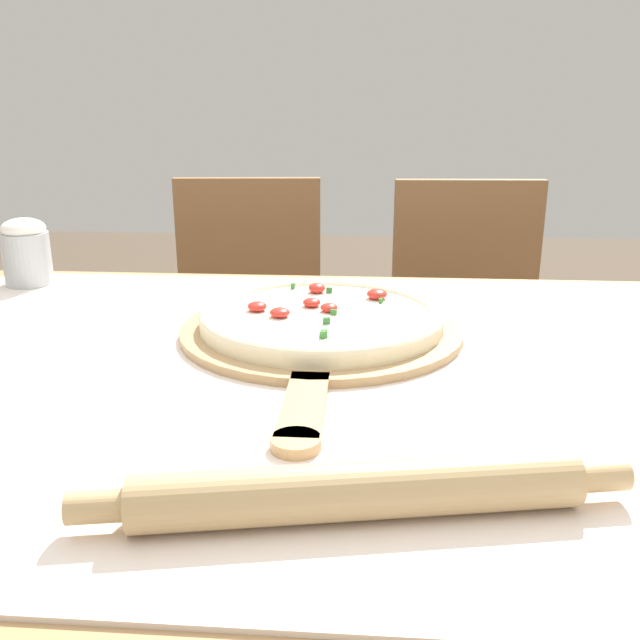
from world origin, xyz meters
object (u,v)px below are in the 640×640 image
object	(u,v)px
chair_right	(468,332)
flour_cup	(26,251)
pizza_peel	(321,333)
rolling_pin	(358,491)
chair_left	(248,327)
pizza	(321,317)

from	to	relation	value
chair_right	flour_cup	distance (m)	1.06
pizza_peel	rolling_pin	xyz separation A→B (m)	(0.06, -0.43, 0.02)
rolling_pin	chair_left	size ratio (longest dim) A/B	0.50
pizza_peel	pizza	size ratio (longest dim) A/B	1.64
pizza	chair_right	bearing A→B (deg)	66.62
flour_cup	pizza_peel	bearing A→B (deg)	-25.01
pizza	flour_cup	world-z (taller)	flour_cup
pizza_peel	rolling_pin	distance (m)	0.44
pizza	rolling_pin	bearing A→B (deg)	-82.22
chair_right	pizza_peel	bearing A→B (deg)	-115.96
pizza	chair_left	distance (m)	0.83
chair_left	flour_cup	xyz separation A→B (m)	(-0.31, -0.50, 0.30)
chair_left	flour_cup	size ratio (longest dim) A/B	7.38
pizza_peel	chair_right	world-z (taller)	chair_right
pizza	chair_right	distance (m)	0.86
pizza	flour_cup	size ratio (longest dim) A/B	2.85
pizza	rolling_pin	distance (m)	0.46
rolling_pin	flour_cup	size ratio (longest dim) A/B	3.66
rolling_pin	chair_left	xyz separation A→B (m)	(-0.31, 1.20, -0.27)
pizza_peel	rolling_pin	bearing A→B (deg)	-81.94
pizza_peel	pizza	bearing A→B (deg)	90.51
chair_right	pizza	bearing A→B (deg)	-116.43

